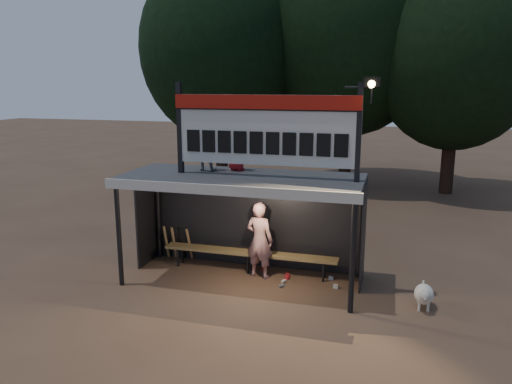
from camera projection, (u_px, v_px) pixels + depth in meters
The scene contains 13 objects.
ground at pixel (242, 281), 10.82m from camera, with size 80.00×80.00×0.00m, color #513828.
player at pixel (260, 240), 10.86m from camera, with size 0.62×0.41×1.70m, color silver.
child_a at pixel (206, 146), 10.83m from camera, with size 0.53×0.41×1.08m, color slate.
child_b at pixel (237, 148), 10.83m from camera, with size 0.48×0.31×0.99m, color #AD1A20.
dugout_shelter at pixel (245, 195), 10.65m from camera, with size 5.10×2.08×2.32m.
scoreboard_assembly at pixel (268, 128), 9.94m from camera, with size 4.10×0.27×1.99m.
bench at pixel (249, 254), 11.24m from camera, with size 4.00×0.35×0.48m.
tree_left at pixel (220, 49), 20.08m from camera, with size 6.46×6.46×9.27m.
tree_mid at pixel (350, 32), 20.02m from camera, with size 7.22×7.22×10.36m.
tree_right at pixel (457, 55), 18.24m from camera, with size 6.08×6.08×8.72m.
dog at pixel (424, 294), 9.45m from camera, with size 0.36×0.81×0.49m.
bats at pixel (178, 243), 11.99m from camera, with size 0.67×0.35×0.84m.
litter at pixel (296, 279), 10.82m from camera, with size 1.82×0.97×0.08m.
Camera 1 is at (3.04, -9.68, 4.22)m, focal length 35.00 mm.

